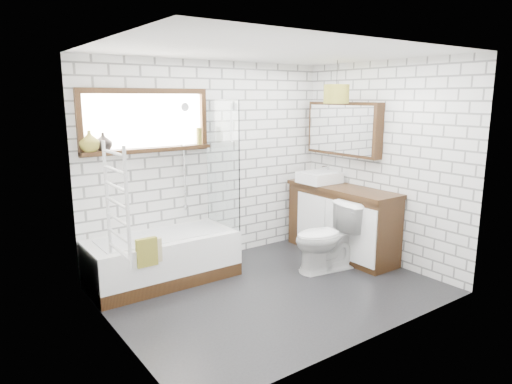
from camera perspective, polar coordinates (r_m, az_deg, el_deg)
floor at (r=5.10m, az=2.21°, el=-12.18°), size 3.40×2.60×0.01m
ceiling at (r=4.68m, az=2.46°, el=17.19°), size 3.40×2.60×0.01m
wall_back at (r=5.80m, az=-5.63°, el=3.67°), size 3.40×0.01×2.50m
wall_front at (r=3.80m, az=14.49°, el=-0.96°), size 3.40×0.01×2.50m
wall_left at (r=3.93m, az=-17.68°, el=-0.73°), size 0.01×2.60×2.50m
wall_right at (r=5.92m, az=15.50°, el=3.46°), size 0.01×2.60×2.50m
window at (r=5.33m, az=-13.53°, el=8.63°), size 1.52×0.16×0.68m
towel_radiator at (r=3.96m, az=-17.01°, el=-1.36°), size 0.06×0.52×1.00m
mirror_cabinet at (r=6.21m, az=10.87°, el=7.76°), size 0.16×1.20×0.70m
shower_riser at (r=5.56m, az=-9.00°, el=4.27°), size 0.02×0.02×1.30m
bathtub at (r=5.33m, az=-11.52°, el=-8.14°), size 1.65×0.73×0.54m
shower_screen at (r=5.45m, az=-4.20°, el=3.54°), size 0.02×0.72×1.50m
towel_green at (r=4.81m, az=-13.50°, el=-7.33°), size 0.22×0.06×0.30m
towel_beige at (r=4.83m, az=-12.81°, el=-7.20°), size 0.19×0.05×0.25m
vanity at (r=6.14m, az=10.63°, el=-3.55°), size 0.52×1.61×0.92m
basin at (r=6.24m, az=7.92°, el=1.82°), size 0.49×0.43×0.14m
tap at (r=6.34m, az=8.99°, el=2.57°), size 0.04×0.04×0.18m
toilet at (r=5.56m, az=8.85°, el=-5.63°), size 0.59×0.87×0.82m
vase_olive at (r=5.11m, az=-20.07°, el=5.77°), size 0.26×0.26×0.22m
vase_dark at (r=5.15m, az=-18.54°, el=5.77°), size 0.24×0.24×0.20m
bottle at (r=5.60m, az=-7.10°, el=6.74°), size 0.08×0.08×0.20m
pendant at (r=5.82m, az=10.01°, el=11.97°), size 0.31×0.31×0.23m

